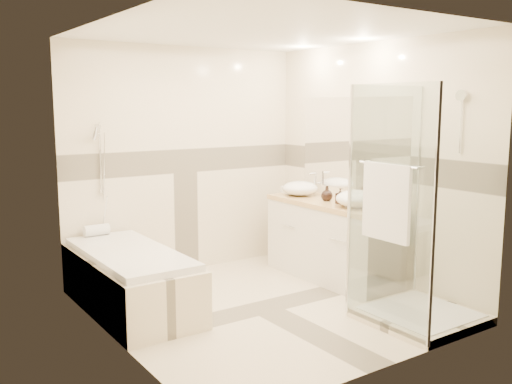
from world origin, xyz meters
TOP-DOWN VIEW (x-y plane):
  - room at (0.06, 0.01)m, footprint 2.82×3.02m
  - bathtub at (-1.02, 0.65)m, footprint 0.75×1.70m
  - vanity at (1.12, 0.30)m, footprint 0.58×1.62m
  - shower_enclosure at (0.83, -0.97)m, footprint 0.96×0.93m
  - vessel_sink_near at (1.10, 0.83)m, footprint 0.41×0.41m
  - vessel_sink_far at (1.10, -0.09)m, footprint 0.43×0.43m
  - faucet_near at (1.32, 0.83)m, footprint 0.10×0.03m
  - faucet_far at (1.32, -0.09)m, footprint 0.11×0.03m
  - amenity_bottle_a at (1.10, 0.17)m, footprint 0.08×0.09m
  - amenity_bottle_b at (1.10, 0.38)m, footprint 0.14×0.14m
  - folded_towels at (1.10, 1.02)m, footprint 0.19×0.26m
  - rolled_towel at (-1.07, 1.39)m, footprint 0.25×0.11m

SIDE VIEW (x-z plane):
  - bathtub at x=-1.02m, z-range 0.03..0.59m
  - vanity at x=1.12m, z-range 0.00..0.85m
  - shower_enclosure at x=0.83m, z-range -0.51..1.53m
  - rolled_towel at x=-1.07m, z-range 0.56..0.67m
  - folded_towels at x=1.10m, z-range 0.85..0.92m
  - amenity_bottle_a at x=1.10m, z-range 0.85..1.01m
  - vessel_sink_near at x=1.10m, z-range 0.85..1.01m
  - amenity_bottle_b at x=1.10m, z-range 0.85..1.01m
  - vessel_sink_far at x=1.10m, z-range 0.85..1.02m
  - faucet_near at x=1.32m, z-range 0.87..1.12m
  - faucet_far at x=1.32m, z-range 0.87..1.15m
  - room at x=0.06m, z-range 0.00..2.52m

